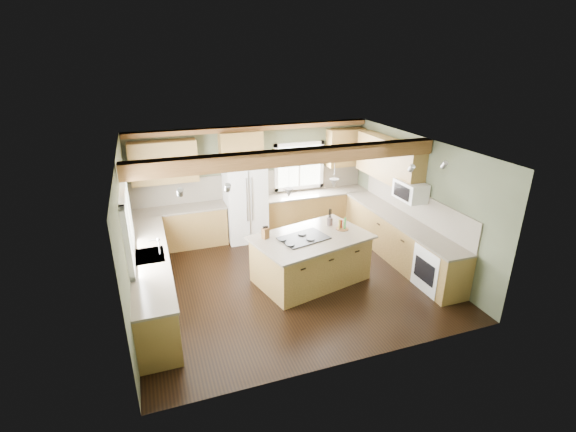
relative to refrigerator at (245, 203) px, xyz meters
name	(u,v)px	position (x,y,z in m)	size (l,w,h in m)	color
floor	(288,279)	(0.30, -2.12, -0.90)	(5.60, 5.60, 0.00)	black
ceiling	(288,148)	(0.30, -2.12, 1.70)	(5.60, 5.60, 0.00)	silver
wall_back	(253,180)	(0.30, 0.38, 0.40)	(5.60, 5.60, 0.00)	#404531
wall_left	(127,239)	(-2.50, -2.12, 0.40)	(5.00, 5.00, 0.00)	#404531
wall_right	(417,200)	(3.10, -2.12, 0.40)	(5.00, 5.00, 0.00)	#404531
ceiling_beam	(291,157)	(0.30, -2.27, 1.57)	(5.55, 0.26, 0.26)	#543518
soffit_trim	(253,128)	(0.30, 0.28, 1.64)	(5.55, 0.20, 0.10)	#543518
backsplash_back	(253,184)	(0.30, 0.36, 0.31)	(5.58, 0.03, 0.58)	brown
backsplash_right	(414,204)	(3.08, -2.07, 0.31)	(0.03, 3.70, 0.58)	brown
base_cab_back_left	(181,228)	(-1.49, 0.08, -0.46)	(2.02, 0.60, 0.88)	brown
counter_back_left	(179,209)	(-1.49, 0.08, 0.00)	(2.06, 0.64, 0.04)	#433B31
base_cab_back_right	(315,211)	(1.79, 0.08, -0.46)	(2.62, 0.60, 0.88)	brown
counter_back_right	(316,193)	(1.79, 0.08, 0.00)	(2.66, 0.64, 0.04)	#433B31
base_cab_left	(152,280)	(-2.20, -2.07, -0.46)	(0.60, 3.70, 0.88)	brown
counter_left	(149,256)	(-2.20, -2.07, 0.00)	(0.64, 3.74, 0.04)	#433B31
base_cab_right	(399,239)	(2.80, -2.07, -0.46)	(0.60, 3.70, 0.88)	brown
counter_right	(401,219)	(2.80, -2.07, 0.00)	(0.64, 3.74, 0.04)	#433B31
upper_cab_back_left	(164,162)	(-1.69, 0.21, 1.05)	(1.40, 0.35, 0.90)	brown
upper_cab_over_fridge	(241,147)	(0.00, 0.21, 1.25)	(0.96, 0.35, 0.70)	brown
upper_cab_right	(388,160)	(2.92, -1.22, 1.05)	(0.35, 2.20, 0.90)	brown
upper_cab_back_corner	(345,147)	(2.60, 0.21, 1.05)	(0.90, 0.35, 0.90)	brown
window_left	(126,223)	(-2.48, -2.07, 0.65)	(0.04, 1.60, 1.05)	white
window_back	(299,166)	(1.45, 0.36, 0.65)	(1.10, 0.04, 1.00)	white
sink	(149,256)	(-2.20, -2.07, 0.01)	(0.50, 0.65, 0.03)	#262628
faucet	(159,247)	(-2.02, -2.07, 0.15)	(0.02, 0.02, 0.28)	#B2B2B7
dishwasher	(157,323)	(-2.19, -3.37, -0.47)	(0.60, 0.60, 0.84)	white
oven	(438,268)	(2.79, -3.37, -0.47)	(0.60, 0.72, 0.84)	white
microwave	(410,191)	(2.88, -2.17, 0.65)	(0.40, 0.70, 0.38)	white
pendant_left	(289,193)	(0.21, -2.39, 0.98)	(0.18, 0.18, 0.16)	#B2B2B7
pendant_right	(334,183)	(1.19, -2.15, 0.98)	(0.18, 0.18, 0.16)	#B2B2B7
refrigerator	(245,203)	(0.00, 0.00, 0.00)	(0.90, 0.74, 1.80)	white
island	(311,259)	(0.70, -2.27, -0.46)	(2.00, 1.22, 0.88)	brown
island_top	(311,237)	(0.70, -2.27, 0.00)	(2.13, 1.36, 0.04)	#433B31
cooktop	(304,238)	(0.54, -2.31, 0.03)	(0.87, 0.58, 0.02)	black
knife_block	(265,233)	(-0.13, -2.07, 0.12)	(0.12, 0.09, 0.20)	brown
utensil_crock	(330,221)	(1.26, -1.89, 0.10)	(0.12, 0.12, 0.16)	#3E3631
bottle_tray	(343,224)	(1.41, -2.16, 0.13)	(0.25, 0.25, 0.22)	brown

